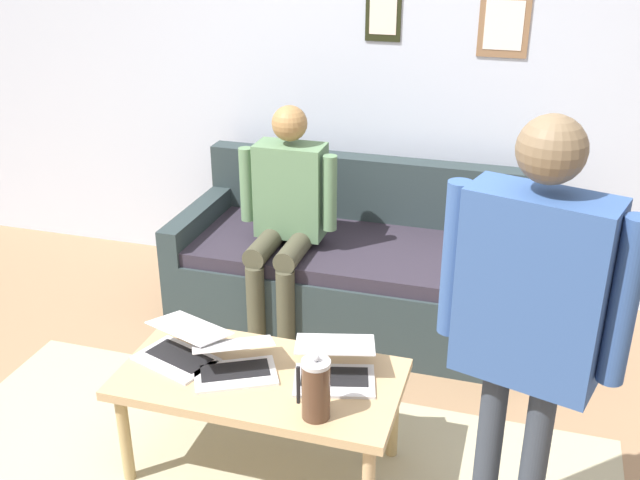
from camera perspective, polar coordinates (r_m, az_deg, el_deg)
The scene contains 10 objects.
area_rug at distance 3.33m, azimuth -4.98°, elevation -17.86°, with size 3.01×1.43×0.01m, color tan.
back_wall at distance 4.53m, azimuth 5.37°, elevation 12.94°, with size 7.04×0.11×2.70m.
couch at distance 4.31m, azimuth 3.01°, elevation -2.31°, with size 2.04×0.89×0.88m.
coffee_table at distance 3.14m, azimuth -4.59°, elevation -11.05°, with size 1.16×0.59×0.47m.
laptop_left at distance 3.12m, azimuth -6.57°, elevation -9.38°, with size 0.42×0.39×0.14m.
laptop_center at distance 3.06m, azimuth 1.13°, elevation -9.74°, with size 0.39×0.39×0.14m.
laptop_right at distance 3.24m, azimuth -10.60°, elevation -8.13°, with size 0.41×0.39×0.14m.
french_press at distance 2.81m, azimuth -0.32°, elevation -11.32°, with size 0.13×0.11×0.27m.
person_standing at distance 2.37m, azimuth 15.79°, elevation -5.31°, with size 0.59×0.30×1.71m.
person_seated at distance 4.03m, azimuth -2.61°, elevation 2.35°, with size 0.55×0.51×1.28m.
Camera 1 is at (-0.87, 2.15, 2.23)m, focal length 41.78 mm.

